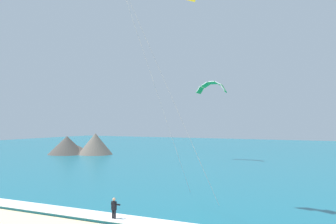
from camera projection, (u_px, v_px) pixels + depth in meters
name	position (u px, v px, depth m)	size (l,w,h in m)	color
sea	(294.00, 155.00, 79.80)	(200.00, 120.00, 0.20)	#146075
surf_foam	(137.00, 221.00, 27.46)	(200.00, 2.17, 0.04)	white
surfboard	(114.00, 222.00, 27.99)	(0.63, 1.45, 0.09)	#E04C38
kitesurfer	(114.00, 208.00, 28.02)	(0.56, 0.56, 1.69)	black
kite_distant	(212.00, 86.00, 70.22)	(5.89, 2.16, 2.14)	green
headland_left	(80.00, 146.00, 81.06)	(13.02, 9.95, 4.48)	#47423D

